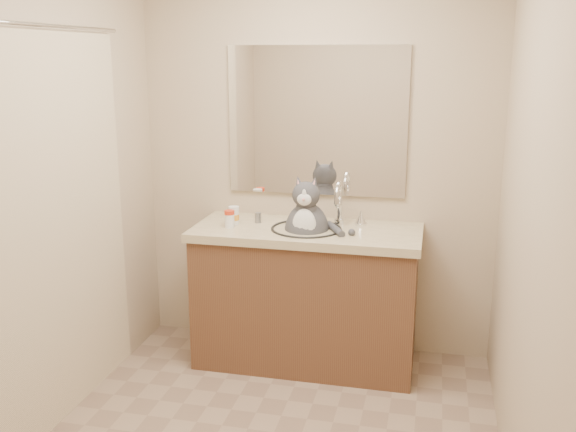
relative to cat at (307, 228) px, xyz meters
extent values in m
cube|color=tan|center=(0.00, 0.31, 0.34)|extent=(2.20, 0.01, 2.40)
cube|color=tan|center=(0.00, -2.20, 0.34)|extent=(2.20, 0.01, 2.40)
cube|color=tan|center=(-1.11, -0.94, 0.34)|extent=(0.01, 2.50, 2.40)
cube|color=tan|center=(1.10, -0.94, 0.34)|extent=(0.01, 2.50, 2.40)
cube|color=brown|center=(0.00, 0.02, -0.46)|extent=(1.30, 0.55, 0.80)
cube|color=#CABA91|center=(0.00, 0.02, -0.04)|extent=(1.34, 0.59, 0.05)
torus|color=black|center=(0.00, 0.00, -0.01)|extent=(0.42, 0.42, 0.02)
ellipsoid|color=white|center=(0.00, 0.00, -0.09)|extent=(0.40, 0.40, 0.15)
cylinder|color=silver|center=(0.17, 0.17, 0.09)|extent=(0.03, 0.03, 0.18)
torus|color=silver|center=(0.17, 0.11, 0.18)|extent=(0.03, 0.16, 0.16)
cone|color=silver|center=(0.30, 0.17, 0.04)|extent=(0.06, 0.06, 0.08)
cube|color=white|center=(0.00, 0.29, 0.59)|extent=(1.10, 0.02, 0.90)
cube|color=beige|center=(-1.05, -0.84, 0.14)|extent=(0.01, 1.20, 1.90)
cylinder|color=silver|center=(-1.05, -0.84, 1.11)|extent=(0.02, 1.30, 0.02)
ellipsoid|color=#404045|center=(0.00, 0.01, -0.03)|extent=(0.27, 0.30, 0.35)
ellipsoid|color=silver|center=(0.00, -0.08, 0.02)|extent=(0.15, 0.09, 0.22)
ellipsoid|color=#404045|center=(0.00, -0.03, 0.20)|extent=(0.17, 0.15, 0.15)
ellipsoid|color=silver|center=(0.00, -0.09, 0.19)|extent=(0.08, 0.04, 0.07)
sphere|color=#D88C8C|center=(0.00, -0.12, 0.19)|extent=(0.02, 0.02, 0.02)
cone|color=#404045|center=(-0.05, -0.02, 0.27)|extent=(0.07, 0.06, 0.08)
cone|color=#404045|center=(0.04, -0.01, 0.27)|extent=(0.07, 0.06, 0.08)
cylinder|color=#404045|center=(0.17, -0.02, 0.01)|extent=(0.14, 0.23, 0.04)
cylinder|color=white|center=(-0.45, -0.06, 0.03)|extent=(0.07, 0.07, 0.08)
cylinder|color=red|center=(-0.45, -0.06, 0.08)|extent=(0.07, 0.07, 0.02)
cylinder|color=white|center=(-0.45, 0.02, 0.03)|extent=(0.08, 0.08, 0.09)
cylinder|color=orange|center=(-0.45, 0.02, 0.03)|extent=(0.08, 0.08, 0.03)
cylinder|color=white|center=(-0.45, 0.02, 0.09)|extent=(0.08, 0.08, 0.02)
cylinder|color=slate|center=(-0.32, 0.08, 0.02)|extent=(0.05, 0.05, 0.06)
camera|label=1|loc=(0.71, -3.55, 0.98)|focal=40.00mm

